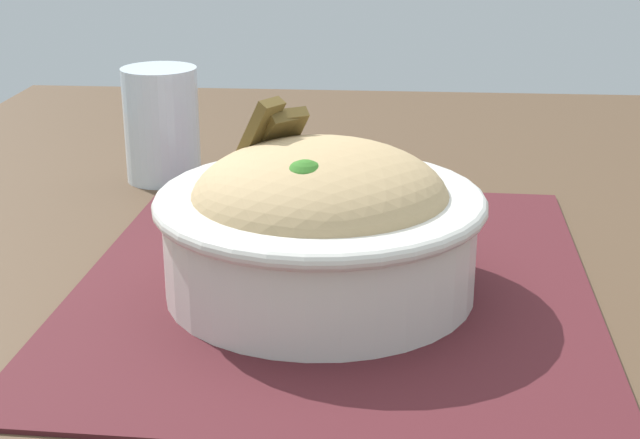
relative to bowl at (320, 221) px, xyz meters
name	(u,v)px	position (x,y,z in m)	size (l,w,h in m)	color
table	(296,358)	(0.03, 0.02, -0.12)	(1.24, 0.84, 0.73)	#4C3826
placemat	(335,281)	(0.02, -0.01, -0.05)	(0.41, 0.35, 0.00)	#47191E
bowl	(320,221)	(0.00, 0.00, 0.00)	(0.23, 0.23, 0.12)	silver
fork	(305,229)	(0.11, 0.02, -0.05)	(0.02, 0.13, 0.00)	silver
drinking_glass	(162,132)	(0.24, 0.16, -0.01)	(0.07, 0.07, 0.10)	silver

